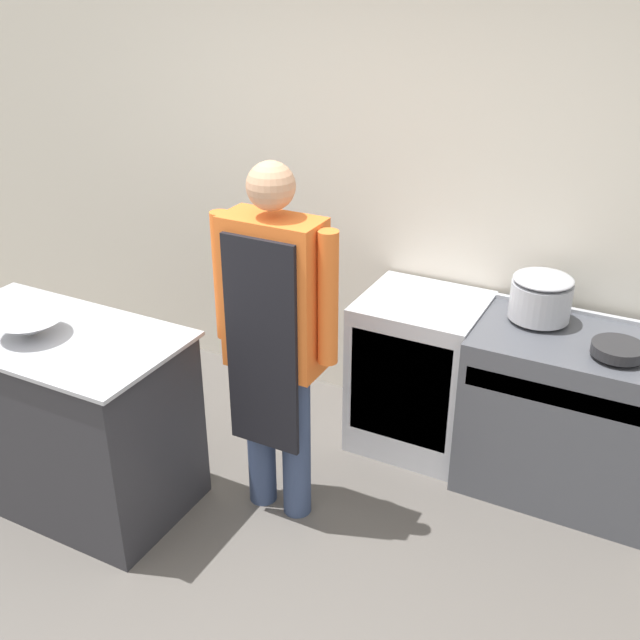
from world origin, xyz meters
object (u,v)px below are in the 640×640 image
at_px(person_cook, 274,328).
at_px(mixing_bowl, 30,327).
at_px(stove, 565,415).
at_px(stock_pot, 541,296).
at_px(saute_pan, 618,349).
at_px(fridge_unit, 418,373).

height_order(person_cook, mixing_bowl, person_cook).
bearing_deg(stove, stock_pot, 152.93).
height_order(person_cook, saute_pan, person_cook).
height_order(person_cook, stock_pot, person_cook).
relative_size(fridge_unit, stock_pot, 2.92).
bearing_deg(person_cook, fridge_unit, 64.91).
distance_m(stove, saute_pan, 0.53).
xyz_separation_m(stove, saute_pan, (0.19, -0.11, 0.48)).
xyz_separation_m(stove, fridge_unit, (-0.81, 0.04, 0.01)).
relative_size(stove, person_cook, 0.54).
height_order(stove, mixing_bowl, mixing_bowl).
distance_m(stove, person_cook, 1.57).
distance_m(person_cook, saute_pan, 1.57).
bearing_deg(stock_pot, mixing_bowl, -145.86).
distance_m(fridge_unit, mixing_bowl, 2.03).
relative_size(stove, mixing_bowl, 2.96).
bearing_deg(fridge_unit, mixing_bowl, -137.82).
relative_size(person_cook, stock_pot, 5.87).
relative_size(fridge_unit, mixing_bowl, 2.72).
bearing_deg(mixing_bowl, person_cook, 23.45).
xyz_separation_m(fridge_unit, saute_pan, (1.00, -0.15, 0.47)).
distance_m(stove, fridge_unit, 0.81).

